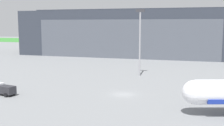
# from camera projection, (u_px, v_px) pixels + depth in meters

# --- Properties ---
(ground_plane) EXTENTS (440.00, 440.00, 0.00)m
(ground_plane) POSITION_uv_depth(u_px,v_px,m) (123.00, 94.00, 58.70)
(ground_plane) COLOR slate
(grass_field_strip) EXTENTS (440.00, 56.00, 0.08)m
(grass_field_strip) POSITION_uv_depth(u_px,v_px,m) (178.00, 43.00, 216.65)
(grass_field_strip) COLOR #367F31
(grass_field_strip) RESTS_ON ground_plane
(maintenance_hangar) EXTENTS (100.20, 42.26, 21.37)m
(maintenance_hangar) POSITION_uv_depth(u_px,v_px,m) (135.00, 32.00, 137.53)
(maintenance_hangar) COLOR #2D333D
(maintenance_hangar) RESTS_ON ground_plane
(fuel_bowser) EXTENTS (5.14, 3.07, 2.30)m
(fuel_bowser) POSITION_uv_depth(u_px,v_px,m) (4.00, 89.00, 57.99)
(fuel_bowser) COLOR silver
(fuel_bowser) RESTS_ON ground_plane
(apron_light_mast) EXTENTS (2.40, 0.50, 18.29)m
(apron_light_mast) POSITION_uv_depth(u_px,v_px,m) (140.00, 37.00, 77.93)
(apron_light_mast) COLOR #99999E
(apron_light_mast) RESTS_ON ground_plane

